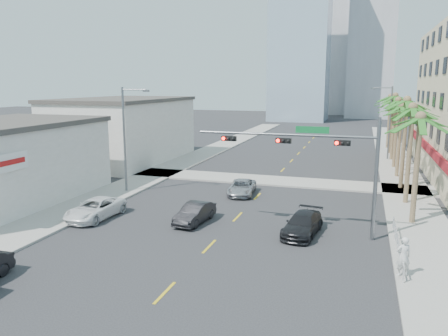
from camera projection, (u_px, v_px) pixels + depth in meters
name	position (u px, v px, depth m)	size (l,w,h in m)	color
ground	(182.00, 275.00, 21.55)	(260.00, 260.00, 0.00)	#262628
sidewalk_right	(407.00, 195.00, 36.67)	(4.00, 120.00, 0.15)	gray
sidewalk_left	(150.00, 177.00, 43.83)	(4.00, 120.00, 0.15)	gray
sidewalk_cross	(272.00, 181.00, 42.12)	(80.00, 4.00, 0.15)	gray
building_left_far	(124.00, 131.00, 52.88)	(11.00, 18.00, 7.20)	beige
tower_far_left	(301.00, 23.00, 108.24)	(14.00, 14.00, 48.00)	#99B2C6
tower_far_right	(374.00, 4.00, 116.06)	(12.00, 12.00, 60.00)	#ADADB2
tower_far_center	(330.00, 45.00, 135.38)	(16.00, 16.00, 42.00)	#ADADB2
traffic_signal_mast	(321.00, 155.00, 26.31)	(11.12, 0.54, 7.20)	slate
palm_tree_0	(421.00, 119.00, 27.97)	(4.80, 4.80, 7.80)	brown
palm_tree_1	(413.00, 109.00, 32.77)	(4.80, 4.80, 8.16)	brown
palm_tree_2	(407.00, 101.00, 37.57)	(4.80, 4.80, 8.52)	brown
palm_tree_3	(402.00, 107.00, 42.56)	(4.80, 4.80, 7.80)	brown
palm_tree_4	(398.00, 101.00, 47.36)	(4.80, 4.80, 8.16)	brown
palm_tree_5	(395.00, 96.00, 52.16)	(4.80, 4.80, 8.52)	brown
palm_tree_6	(392.00, 101.00, 57.15)	(4.80, 4.80, 7.80)	brown
palm_tree_7	(391.00, 97.00, 61.95)	(4.80, 4.80, 8.16)	brown
streetlight_left	(126.00, 134.00, 36.97)	(2.55, 0.25, 9.00)	slate
streetlight_right	(388.00, 119.00, 52.86)	(2.55, 0.25, 9.00)	slate
guardrail	(398.00, 243.00, 23.97)	(0.08, 8.08, 1.00)	silver
car_parked_far	(95.00, 209.00, 30.45)	(2.28, 4.95, 1.37)	white
car_lane_left	(195.00, 213.00, 29.53)	(1.41, 4.04, 1.33)	black
car_lane_center	(242.00, 187.00, 37.04)	(2.06, 4.47, 1.24)	#B3B3B8
car_lane_right	(303.00, 224.00, 27.19)	(1.86, 4.59, 1.33)	black
pedestrian	(403.00, 256.00, 20.91)	(0.72, 0.47, 1.97)	silver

